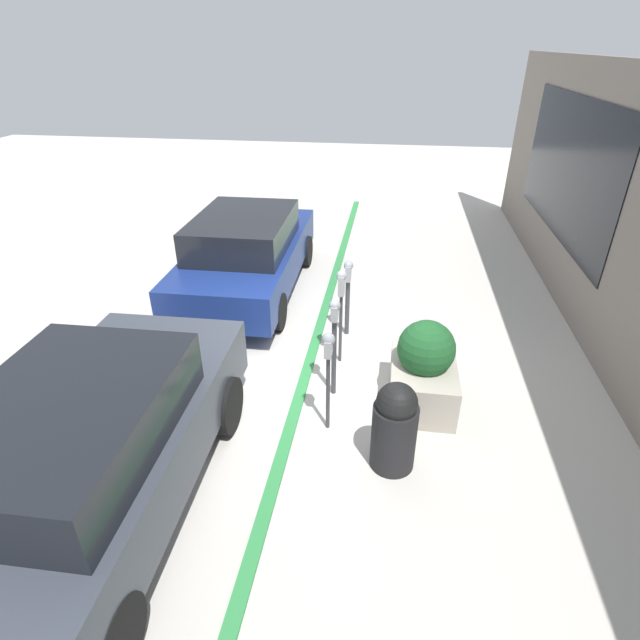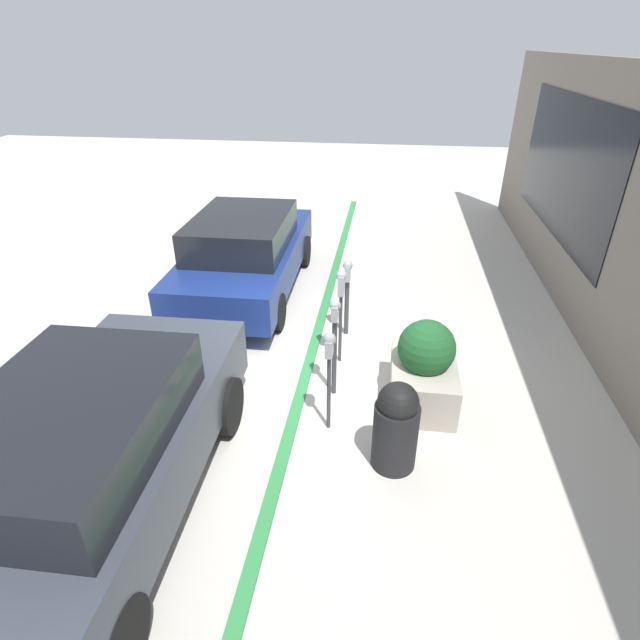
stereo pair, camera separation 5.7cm
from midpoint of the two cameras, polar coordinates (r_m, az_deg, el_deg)
ground_plane at (r=7.84m, az=-1.18°, el=-6.07°), size 40.00×40.00×0.00m
curb_strip at (r=7.84m, az=-1.76°, el=-5.91°), size 19.00×0.16×0.04m
parking_meter_nearest at (r=6.18m, az=0.79°, el=-4.25°), size 0.19×0.16×1.46m
parking_meter_second at (r=6.86m, az=1.45°, el=-1.38°), size 0.18×0.15×1.53m
parking_meter_middle at (r=7.53m, az=2.21°, el=3.06°), size 0.19×0.16×1.59m
parking_meter_fourth at (r=8.43m, az=2.95°, el=3.92°), size 0.19×0.16×1.38m
planter_box at (r=7.12m, az=11.57°, el=-5.51°), size 1.31×0.90×1.28m
parked_car_front at (r=5.71m, az=-25.12°, el=-13.66°), size 4.83×2.07×1.72m
parked_car_middle at (r=10.13m, az=-8.65°, el=7.62°), size 4.80×2.05×1.65m
trash_bin at (r=6.04m, az=8.41°, el=-11.86°), size 0.54×0.54×1.18m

